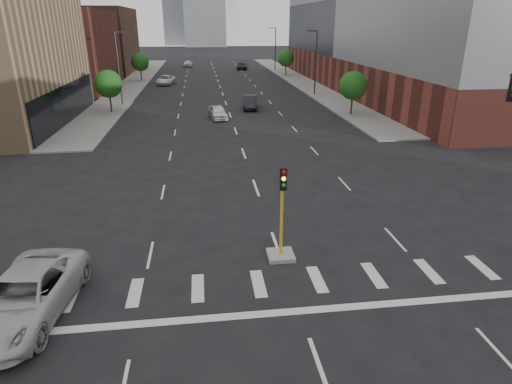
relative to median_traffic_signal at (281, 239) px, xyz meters
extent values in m
cube|color=gray|center=(-15.00, 65.03, -0.90)|extent=(5.00, 92.00, 0.15)
cube|color=gray|center=(15.00, 65.03, -0.90)|extent=(5.00, 92.00, 0.15)
cube|color=brown|center=(-27.50, 57.03, 5.03)|extent=(20.00, 22.00, 12.00)
cube|color=brown|center=(-27.50, 83.03, 5.53)|extent=(20.00, 24.00, 13.00)
cube|color=brown|center=(29.50, 51.03, 1.53)|extent=(24.00, 70.00, 5.00)
cube|color=#999993|center=(0.00, 0.03, -0.87)|extent=(1.20, 1.20, 0.20)
cylinder|color=gold|center=(0.00, 0.03, 0.83)|extent=(0.14, 0.14, 3.20)
cube|color=black|center=(0.00, -0.15, 2.93)|extent=(0.28, 0.18, 1.00)
sphere|color=red|center=(0.00, -0.25, 3.28)|extent=(0.18, 0.18, 0.18)
sphere|color=orange|center=(0.00, -0.25, 2.98)|extent=(0.18, 0.18, 0.18)
sphere|color=#0C7F19|center=(0.00, -0.25, 2.68)|extent=(0.18, 0.18, 0.18)
cylinder|color=#2D2D30|center=(13.50, 46.03, 3.53)|extent=(0.20, 0.20, 9.00)
cube|color=#2D2D30|center=(12.70, 46.03, 8.03)|extent=(1.40, 0.22, 0.15)
cylinder|color=#2D2D30|center=(13.50, 81.03, 3.53)|extent=(0.20, 0.20, 9.00)
cube|color=#2D2D30|center=(12.70, 81.03, 8.03)|extent=(1.40, 0.22, 0.15)
cylinder|color=#2D2D30|center=(-13.50, 41.03, 3.53)|extent=(0.20, 0.20, 9.00)
cube|color=#2D2D30|center=(-12.70, 41.03, 8.03)|extent=(1.40, 0.22, 0.15)
cylinder|color=#382619|center=(-14.00, 36.03, 0.05)|extent=(0.20, 0.20, 1.75)
sphere|color=#164712|center=(-14.00, 36.03, 2.43)|extent=(3.20, 3.20, 3.20)
cylinder|color=#382619|center=(-14.00, 66.03, 0.05)|extent=(0.20, 0.20, 1.75)
sphere|color=#164712|center=(-14.00, 66.03, 2.43)|extent=(3.20, 3.20, 3.20)
cylinder|color=#382619|center=(14.00, 31.03, 0.05)|extent=(0.20, 0.20, 1.75)
sphere|color=#164712|center=(14.00, 31.03, 2.43)|extent=(3.20, 3.20, 3.20)
cylinder|color=#382619|center=(14.00, 71.03, 0.05)|extent=(0.20, 0.20, 1.75)
sphere|color=#164712|center=(14.00, 71.03, 2.43)|extent=(3.20, 3.20, 3.20)
imported|color=silver|center=(-1.50, 31.02, -0.23)|extent=(2.29, 4.56, 1.49)
imported|color=black|center=(2.81, 36.54, -0.16)|extent=(2.27, 5.07, 1.62)
imported|color=silver|center=(-9.24, 60.89, -0.20)|extent=(3.35, 5.88, 1.54)
imported|color=black|center=(6.47, 84.81, -0.17)|extent=(2.95, 5.75, 1.60)
imported|color=silver|center=(-6.00, 92.20, -0.17)|extent=(2.32, 4.89, 1.62)
imported|color=silver|center=(-10.00, -2.97, -0.11)|extent=(3.61, 6.49, 1.72)
camera|label=1|loc=(-3.31, -16.91, 9.11)|focal=30.00mm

